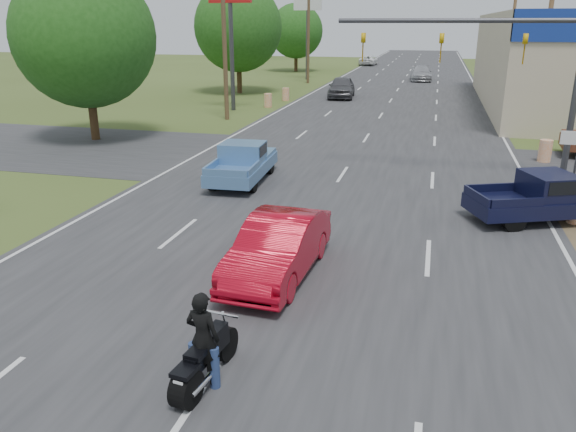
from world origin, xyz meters
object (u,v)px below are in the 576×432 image
(blue_pickup, at_px, (243,162))
(distant_car_silver, at_px, (421,74))
(motorcycle, at_px, (203,363))
(navy_pickup, at_px, (548,197))
(red_convertible, at_px, (278,248))
(distant_car_grey, at_px, (342,87))
(distant_car_white, at_px, (369,60))
(rider, at_px, (203,343))

(blue_pickup, distance_m, distant_car_silver, 43.68)
(motorcycle, distance_m, navy_pickup, 12.84)
(blue_pickup, bearing_deg, navy_pickup, -14.13)
(red_convertible, xyz_separation_m, motorcycle, (-0.04, -4.65, -0.27))
(red_convertible, distance_m, distant_car_grey, 35.11)
(distant_car_silver, height_order, distant_car_white, distant_car_silver)
(rider, bearing_deg, distant_car_silver, -84.31)
(rider, bearing_deg, blue_pickup, -66.59)
(distant_car_white, bearing_deg, red_convertible, 96.62)
(motorcycle, xyz_separation_m, rider, (0.01, 0.05, 0.37))
(blue_pickup, xyz_separation_m, distant_car_grey, (-0.50, 26.71, 0.09))
(rider, bearing_deg, red_convertible, -82.91)
(red_convertible, height_order, distant_car_grey, distant_car_grey)
(navy_pickup, relative_size, distant_car_grey, 0.98)
(motorcycle, xyz_separation_m, navy_pickup, (7.11, 10.69, 0.31))
(blue_pickup, xyz_separation_m, distant_car_white, (-2.86, 65.49, -0.08))
(distant_car_white, bearing_deg, distant_car_grey, 95.03)
(motorcycle, relative_size, distant_car_silver, 0.40)
(distant_car_grey, bearing_deg, red_convertible, -88.11)
(red_convertible, xyz_separation_m, rider, (-0.03, -4.60, 0.10))
(blue_pickup, height_order, distant_car_white, blue_pickup)
(red_convertible, height_order, distant_car_silver, distant_car_silver)
(red_convertible, relative_size, distant_car_silver, 0.85)
(motorcycle, xyz_separation_m, distant_car_silver, (1.77, 56.14, 0.29))
(rider, xyz_separation_m, distant_car_white, (-6.50, 78.24, -0.14))
(red_convertible, height_order, blue_pickup, blue_pickup)
(distant_car_grey, height_order, distant_car_white, distant_car_grey)
(motorcycle, relative_size, navy_pickup, 0.42)
(red_convertible, height_order, navy_pickup, navy_pickup)
(navy_pickup, xyz_separation_m, distant_car_silver, (-5.34, 45.45, -0.02))
(blue_pickup, height_order, distant_car_silver, blue_pickup)
(distant_car_silver, bearing_deg, red_convertible, -95.78)
(distant_car_grey, distance_m, distant_car_white, 38.85)
(motorcycle, height_order, navy_pickup, navy_pickup)
(rider, distance_m, distant_car_silver, 56.12)
(blue_pickup, distance_m, distant_car_white, 65.56)
(rider, bearing_deg, distant_car_grey, -76.53)
(rider, xyz_separation_m, navy_pickup, (7.10, 10.65, -0.06))
(red_convertible, height_order, rider, rider)
(blue_pickup, bearing_deg, distant_car_white, 89.45)
(rider, height_order, navy_pickup, rider)
(red_convertible, xyz_separation_m, distant_car_grey, (-4.17, 34.86, 0.12))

